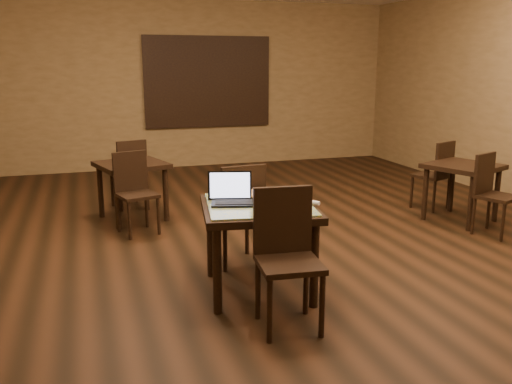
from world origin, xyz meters
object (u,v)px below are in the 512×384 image
object	(u,v)px
laptop	(232,195)
other_table_a_chair_far	(437,171)
chair_main_far	(240,209)
tiled_table	(259,216)
other_table_b	(132,172)
pizza_pan	(264,195)
other_table_b_chair_near	(134,188)
chair_main_near	(286,249)
other_table_a	(463,174)
other_table_b_chair_far	(130,170)
other_table_a_chair_near	(491,189)

from	to	relation	value
laptop	other_table_a_chair_far	xyz separation A→B (m)	(3.23, 1.69, -0.32)
chair_main_far	tiled_table	bearing A→B (deg)	83.95
other_table_b	tiled_table	bearing A→B (deg)	-88.65
pizza_pan	other_table_b	distance (m)	2.49
pizza_pan	laptop	bearing A→B (deg)	-157.60
chair_main_far	other_table_b_chair_near	xyz separation A→B (m)	(-0.84, 1.39, -0.04)
chair_main_near	other_table_b_chair_near	bearing A→B (deg)	113.42
tiled_table	other_table_a	bearing A→B (deg)	32.07
other_table_a	other_table_b_chair_near	bearing A→B (deg)	146.83
other_table_a_chair_far	other_table_b	world-z (taller)	other_table_a_chair_far
laptop	other_table_b	bearing A→B (deg)	119.00
pizza_pan	other_table_b_chair_far	world-z (taller)	other_table_b_chair_far
other_table_a	other_table_b_chair_far	size ratio (longest dim) A/B	1.06
other_table_b_chair_far	laptop	bearing A→B (deg)	84.87
other_table_a_chair_near	other_table_b	xyz separation A→B (m)	(-3.78, 1.82, 0.08)
other_table_a	other_table_b	size ratio (longest dim) A/B	1.04
chair_main_near	chair_main_far	bearing A→B (deg)	95.67
pizza_pan	other_table_b_chair_near	size ratio (longest dim) A/B	0.44
other_table_a_chair_near	other_table_a_chair_far	distance (m)	1.07
pizza_pan	other_table_a_chair_near	xyz separation A→B (m)	(2.85, 0.49, -0.25)
chair_main_near	other_table_b	distance (m)	3.26
laptop	other_table_a_chair_far	size ratio (longest dim) A/B	0.46
laptop	pizza_pan	xyz separation A→B (m)	(0.32, 0.13, -0.06)
laptop	other_table_b_chair_far	world-z (taller)	laptop
chair_main_far	other_table_a	bearing A→B (deg)	-173.10
other_table_a	other_table_b_chair_near	distance (m)	3.90
pizza_pan	other_table_b_chair_near	xyz separation A→B (m)	(-0.95, 1.77, -0.25)
tiled_table	other_table_a	distance (m)	3.25
other_table_b_chair_far	other_table_b_chair_near	bearing A→B (deg)	71.32
chair_main_near	other_table_a_chair_far	bearing A→B (deg)	44.18
tiled_table	chair_main_near	world-z (taller)	chair_main_near
pizza_pan	other_table_a	size ratio (longest dim) A/B	0.41
laptop	other_table_a	world-z (taller)	laptop
chair_main_near	laptop	size ratio (longest dim) A/B	2.43
tiled_table	pizza_pan	world-z (taller)	pizza_pan
other_table_a_chair_far	other_table_a_chair_near	bearing A→B (deg)	64.64
other_table_a_chair_near	other_table_b_chair_near	size ratio (longest dim) A/B	0.99
tiled_table	chair_main_near	xyz separation A→B (m)	(0.01, -0.61, -0.09)
other_table_a	other_table_b_chair_near	size ratio (longest dim) A/B	1.06
chair_main_far	laptop	distance (m)	0.61
tiled_table	other_table_a_chair_near	size ratio (longest dim) A/B	1.16
pizza_pan	other_table_a_chair_far	size ratio (longest dim) A/B	0.44
laptop	other_table_a	bearing A→B (deg)	34.79
other_table_a_chair_near	other_table_a_chair_far	size ratio (longest dim) A/B	1.00
chair_main_far	other_table_a_chair_far	distance (m)	3.25
tiled_table	chair_main_far	size ratio (longest dim) A/B	1.07
laptop	other_table_a_chair_near	bearing A→B (deg)	26.00
tiled_table	other_table_a_chair_near	world-z (taller)	other_table_a_chair_near
other_table_a_chair_near	other_table_b_chair_far	world-z (taller)	other_table_b_chair_far
laptop	chair_main_near	bearing A→B (deg)	-58.84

